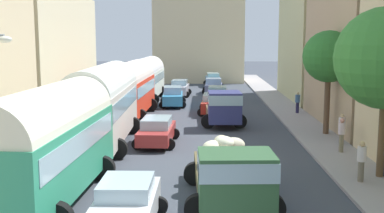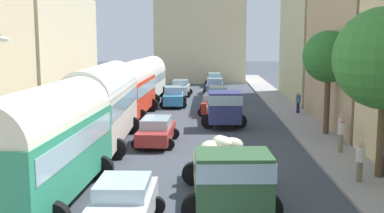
# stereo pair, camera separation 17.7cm
# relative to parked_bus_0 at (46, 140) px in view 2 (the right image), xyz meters

# --- Properties ---
(ground_plane) EXTENTS (154.00, 154.00, 0.00)m
(ground_plane) POSITION_rel_parked_bus_0_xyz_m (4.60, 20.50, -2.25)
(ground_plane) COLOR #3D424C
(sidewalk_left) EXTENTS (2.50, 70.00, 0.14)m
(sidewalk_left) POSITION_rel_parked_bus_0_xyz_m (-2.65, 20.50, -2.18)
(sidewalk_left) COLOR #A19F8A
(sidewalk_left) RESTS_ON ground
(sidewalk_right) EXTENTS (2.50, 70.00, 0.14)m
(sidewalk_right) POSITION_rel_parked_bus_0_xyz_m (11.85, 20.50, -2.18)
(sidewalk_right) COLOR #989394
(sidewalk_right) RESTS_ON ground
(building_left_2) EXTENTS (5.66, 14.07, 8.75)m
(building_left_2) POSITION_rel_parked_bus_0_xyz_m (-6.73, 17.83, 2.12)
(building_left_2) COLOR beige
(building_left_2) RESTS_ON ground
(building_right_2) EXTENTS (4.69, 12.22, 10.12)m
(building_right_2) POSITION_rel_parked_bus_0_xyz_m (15.23, 15.09, 2.84)
(building_right_2) COLOR tan
(building_right_2) RESTS_ON ground
(building_right_3) EXTENTS (4.70, 12.63, 13.81)m
(building_right_3) POSITION_rel_parked_bus_0_xyz_m (15.45, 28.40, 4.65)
(building_right_3) COLOR #C7C189
(building_right_3) RESTS_ON ground
(distant_church) EXTENTS (11.34, 7.12, 17.67)m
(distant_church) POSITION_rel_parked_bus_0_xyz_m (4.60, 46.09, 4.01)
(distant_church) COLOR beige
(distant_church) RESTS_ON ground
(parked_bus_0) EXTENTS (3.56, 8.78, 4.10)m
(parked_bus_0) POSITION_rel_parked_bus_0_xyz_m (0.00, 0.00, 0.00)
(parked_bus_0) COLOR #2F956F
(parked_bus_0) RESTS_ON ground
(parked_bus_1) EXTENTS (3.52, 9.76, 4.29)m
(parked_bus_1) POSITION_rel_parked_bus_0_xyz_m (0.00, 9.00, 0.12)
(parked_bus_1) COLOR beige
(parked_bus_1) RESTS_ON ground
(parked_bus_2) EXTENTS (3.47, 8.80, 3.99)m
(parked_bus_2) POSITION_rel_parked_bus_0_xyz_m (0.00, 18.00, -0.06)
(parked_bus_2) COLOR red
(parked_bus_2) RESTS_ON ground
(parked_bus_3) EXTENTS (3.44, 9.86, 3.88)m
(parked_bus_3) POSITION_rel_parked_bus_0_xyz_m (0.00, 27.00, -0.12)
(parked_bus_3) COLOR silver
(parked_bus_3) RESTS_ON ground
(cargo_truck_0) EXTENTS (3.36, 6.49, 2.27)m
(cargo_truck_0) POSITION_rel_parked_bus_0_xyz_m (6.27, -0.36, -1.04)
(cargo_truck_0) COLOR #2E5533
(cargo_truck_0) RESTS_ON ground
(cargo_truck_1) EXTENTS (3.08, 7.70, 2.36)m
(cargo_truck_1) POSITION_rel_parked_bus_0_xyz_m (6.57, 15.22, -1.02)
(cargo_truck_1) COLOR navy
(cargo_truck_1) RESTS_ON ground
(car_0) EXTENTS (2.27, 4.25, 1.52)m
(car_0) POSITION_rel_parked_bus_0_xyz_m (5.98, 19.64, -1.48)
(car_0) COLOR #B62B20
(car_0) RESTS_ON ground
(car_1) EXTENTS (2.48, 4.21, 1.42)m
(car_1) POSITION_rel_parked_bus_0_xyz_m (6.52, 26.11, -1.52)
(car_1) COLOR gray
(car_1) RESTS_ON ground
(car_2) EXTENTS (2.42, 3.70, 1.56)m
(car_2) POSITION_rel_parked_bus_0_xyz_m (6.31, 32.78, -1.47)
(car_2) COLOR slate
(car_2) RESTS_ON ground
(car_3) EXTENTS (2.27, 3.99, 1.60)m
(car_3) POSITION_rel_parked_bus_0_xyz_m (6.36, 39.70, -1.45)
(car_3) COLOR #4393CC
(car_3) RESTS_ON ground
(car_4) EXTENTS (2.33, 3.73, 1.53)m
(car_4) POSITION_rel_parked_bus_0_xyz_m (3.05, -2.20, -1.47)
(car_4) COLOR silver
(car_4) RESTS_ON ground
(car_5) EXTENTS (2.34, 4.39, 1.44)m
(car_5) POSITION_rel_parked_bus_0_xyz_m (2.81, 9.31, -1.52)
(car_5) COLOR #AA2F2C
(car_5) RESTS_ON ground
(car_6) EXTENTS (2.34, 4.36, 1.66)m
(car_6) POSITION_rel_parked_bus_0_xyz_m (2.73, 23.61, -1.43)
(car_6) COLOR #3396CE
(car_6) RESTS_ON ground
(car_7) EXTENTS (2.30, 3.93, 1.60)m
(car_7) POSITION_rel_parked_bus_0_xyz_m (2.94, 30.48, -1.45)
(car_7) COLOR silver
(car_7) RESTS_ON ground
(pedestrian_0) EXTENTS (0.32, 0.32, 1.84)m
(pedestrian_0) POSITION_rel_parked_bus_0_xyz_m (12.67, 3.11, -1.19)
(pedestrian_0) COLOR #2E2E3D
(pedestrian_0) RESTS_ON ground
(pedestrian_1) EXTENTS (0.44, 0.44, 1.82)m
(pedestrian_1) POSITION_rel_parked_bus_0_xyz_m (12.10, 7.18, -1.20)
(pedestrian_1) COLOR #7C735A
(pedestrian_1) RESTS_ON ground
(pedestrian_2) EXTENTS (0.37, 0.37, 1.74)m
(pedestrian_2) POSITION_rel_parked_bus_0_xyz_m (12.65, 9.09, -1.26)
(pedestrian_2) COLOR #473B4D
(pedestrian_2) RESTS_ON ground
(pedestrian_3) EXTENTS (0.43, 0.43, 1.76)m
(pedestrian_3) POSITION_rel_parked_bus_0_xyz_m (11.50, 2.31, -1.25)
(pedestrian_3) COLOR #706755
(pedestrian_3) RESTS_ON ground
(pedestrian_4) EXTENTS (0.47, 0.47, 1.70)m
(pedestrian_4) POSITION_rel_parked_bus_0_xyz_m (12.30, 19.39, -1.29)
(pedestrian_4) COLOR #1F1D3F
(pedestrian_4) RESTS_ON ground
(roadside_tree_2) EXTENTS (2.99, 2.99, 6.13)m
(roadside_tree_2) POSITION_rel_parked_bus_0_xyz_m (12.50, 11.74, 2.35)
(roadside_tree_2) COLOR brown
(roadside_tree_2) RESTS_ON ground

